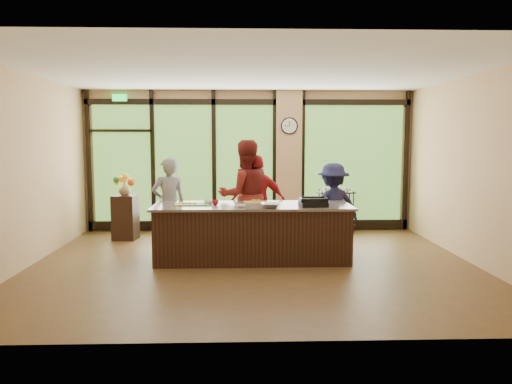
{
  "coord_description": "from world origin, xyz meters",
  "views": [
    {
      "loc": [
        -0.21,
        -7.72,
        2.0
      ],
      "look_at": [
        0.06,
        0.4,
        1.12
      ],
      "focal_mm": 35.0,
      "sensor_mm": 36.0,
      "label": 1
    }
  ],
  "objects": [
    {
      "name": "roasting_pan",
      "position": [
        0.96,
        0.06,
        0.96
      ],
      "size": [
        0.45,
        0.37,
        0.07
      ],
      "primitive_type": "cube",
      "rotation": [
        0.0,
        0.0,
        0.1
      ],
      "color": "black",
      "rests_on": "countertop"
    },
    {
      "name": "cook_midleft",
      "position": [
        -0.11,
        1.04,
        0.98
      ],
      "size": [
        1.12,
        0.97,
        1.97
      ],
      "primitive_type": "imported",
      "rotation": [
        0.0,
        0.0,
        3.41
      ],
      "color": "maroon",
      "rests_on": "floor"
    },
    {
      "name": "flower_vase",
      "position": [
        -2.46,
        2.08,
        1.0
      ],
      "size": [
        0.31,
        0.31,
        0.25
      ],
      "primitive_type": "imported",
      "rotation": [
        0.0,
        0.0,
        0.38
      ],
      "color": "olive",
      "rests_on": "flower_stand"
    },
    {
      "name": "mixing_bowl",
      "position": [
        0.28,
        -0.09,
        0.96
      ],
      "size": [
        0.37,
        0.37,
        0.08
      ],
      "primitive_type": "imported",
      "rotation": [
        0.0,
        0.0,
        -0.19
      ],
      "color": "silver",
      "rests_on": "countertop"
    },
    {
      "name": "cutting_board_center",
      "position": [
        -1.04,
        0.36,
        0.93
      ],
      "size": [
        0.46,
        0.36,
        0.01
      ],
      "primitive_type": "cube",
      "rotation": [
        0.0,
        0.0,
        0.05
      ],
      "color": "gold",
      "rests_on": "countertop"
    },
    {
      "name": "floor",
      "position": [
        0.0,
        0.0,
        0.0
      ],
      "size": [
        7.0,
        7.0,
        0.0
      ],
      "primitive_type": "plane",
      "color": "#50341C",
      "rests_on": "ground"
    },
    {
      "name": "right_wall",
      "position": [
        3.5,
        0.0,
        1.5
      ],
      "size": [
        0.0,
        6.0,
        6.0
      ],
      "primitive_type": "plane",
      "rotation": [
        1.57,
        0.0,
        -1.57
      ],
      "color": "tan",
      "rests_on": "floor"
    },
    {
      "name": "cook_right",
      "position": [
        1.45,
        1.01,
        0.78
      ],
      "size": [
        1.13,
        0.83,
        1.56
      ],
      "primitive_type": "imported",
      "rotation": [
        0.0,
        0.0,
        3.42
      ],
      "color": "#1C1C3D",
      "rests_on": "floor"
    },
    {
      "name": "prep_bowl_far",
      "position": [
        0.06,
        0.75,
        0.94
      ],
      "size": [
        0.17,
        0.17,
        0.04
      ],
      "primitive_type": "imported",
      "rotation": [
        0.0,
        0.0,
        -0.19
      ],
      "color": "white",
      "rests_on": "countertop"
    },
    {
      "name": "red_ramekin",
      "position": [
        -0.6,
        0.26,
        0.96
      ],
      "size": [
        0.11,
        0.11,
        0.08
      ],
      "primitive_type": "imported",
      "rotation": [
        0.0,
        0.0,
        0.05
      ],
      "color": "#AA1129",
      "rests_on": "countertop"
    },
    {
      "name": "wall_clock",
      "position": [
        0.85,
        2.87,
        2.25
      ],
      "size": [
        0.36,
        0.04,
        0.36
      ],
      "color": "black",
      "rests_on": "window_wall"
    },
    {
      "name": "back_wall",
      "position": [
        0.0,
        3.0,
        1.5
      ],
      "size": [
        7.0,
        0.0,
        7.0
      ],
      "primitive_type": "plane",
      "rotation": [
        1.57,
        0.0,
        0.0
      ],
      "color": "tan",
      "rests_on": "floor"
    },
    {
      "name": "bar_cart",
      "position": [
        1.8,
        2.53,
        0.58
      ],
      "size": [
        0.81,
        0.62,
        0.97
      ],
      "rotation": [
        0.0,
        0.0,
        0.34
      ],
      "color": "black",
      "rests_on": "floor"
    },
    {
      "name": "cook_left",
      "position": [
        -1.45,
        1.03,
        0.83
      ],
      "size": [
        0.7,
        0.57,
        1.66
      ],
      "primitive_type": "imported",
      "rotation": [
        0.0,
        0.0,
        3.47
      ],
      "color": "gray",
      "rests_on": "floor"
    },
    {
      "name": "ceiling",
      "position": [
        0.0,
        0.0,
        3.0
      ],
      "size": [
        7.0,
        7.0,
        0.0
      ],
      "primitive_type": "plane",
      "rotation": [
        3.14,
        0.0,
        0.0
      ],
      "color": "silver",
      "rests_on": "back_wall"
    },
    {
      "name": "cutting_board_left",
      "position": [
        -0.91,
        0.32,
        0.93
      ],
      "size": [
        0.45,
        0.34,
        0.01
      ],
      "primitive_type": "cube",
      "rotation": [
        0.0,
        0.0,
        -0.01
      ],
      "color": "#31812F",
      "rests_on": "countertop"
    },
    {
      "name": "countertop",
      "position": [
        0.0,
        0.3,
        0.9
      ],
      "size": [
        3.2,
        1.1,
        0.04
      ],
      "primitive_type": "cube",
      "color": "#6C6259",
      "rests_on": "island_base"
    },
    {
      "name": "window_wall",
      "position": [
        0.16,
        2.95,
        1.39
      ],
      "size": [
        6.9,
        0.12,
        3.0
      ],
      "color": "tan",
      "rests_on": "floor"
    },
    {
      "name": "island_base",
      "position": [
        0.0,
        0.3,
        0.44
      ],
      "size": [
        3.1,
        1.0,
        0.88
      ],
      "primitive_type": "cube",
      "color": "black",
      "rests_on": "floor"
    },
    {
      "name": "prep_bowl_near",
      "position": [
        -0.72,
        0.43,
        0.95
      ],
      "size": [
        0.2,
        0.2,
        0.05
      ],
      "primitive_type": "imported",
      "rotation": [
        0.0,
        0.0,
        0.33
      ],
      "color": "white",
      "rests_on": "countertop"
    },
    {
      "name": "cutting_board_right",
      "position": [
        0.05,
        0.59,
        0.93
      ],
      "size": [
        0.4,
        0.33,
        0.01
      ],
      "primitive_type": "cube",
      "rotation": [
        0.0,
        0.0,
        0.15
      ],
      "color": "gold",
      "rests_on": "countertop"
    },
    {
      "name": "left_wall",
      "position": [
        -3.5,
        0.0,
        1.5
      ],
      "size": [
        0.0,
        6.0,
        6.0
      ],
      "primitive_type": "plane",
      "rotation": [
        1.57,
        0.0,
        1.57
      ],
      "color": "tan",
      "rests_on": "floor"
    },
    {
      "name": "cook_midright",
      "position": [
        0.12,
        1.1,
        0.85
      ],
      "size": [
        1.03,
        0.52,
        1.7
      ],
      "primitive_type": "imported",
      "rotation": [
        0.0,
        0.0,
        3.25
      ],
      "color": "#A3191A",
      "rests_on": "floor"
    },
    {
      "name": "flower_stand",
      "position": [
        -2.46,
        2.08,
        0.44
      ],
      "size": [
        0.48,
        0.48,
        0.88
      ],
      "primitive_type": "cube",
      "rotation": [
        0.0,
        0.0,
        -0.11
      ],
      "color": "black",
      "rests_on": "floor"
    },
    {
      "name": "prep_bowl_mid",
      "position": [
        -0.18,
        -0.02,
        0.94
      ],
      "size": [
        0.19,
        0.19,
        0.04
      ],
      "primitive_type": "imported",
      "rotation": [
        0.0,
        0.0,
        0.38
      ],
      "color": "white",
      "rests_on": "countertop"
    }
  ]
}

